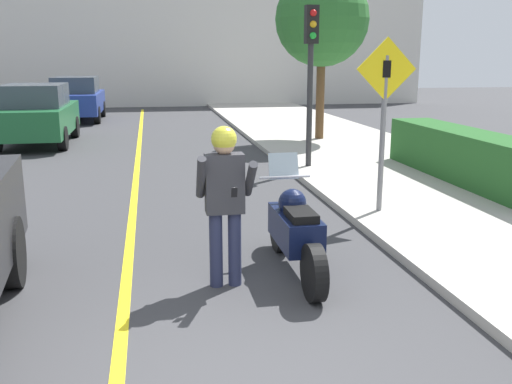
# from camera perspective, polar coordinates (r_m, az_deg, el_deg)

# --- Properties ---
(sidewalk_curb) EXTENTS (4.40, 44.00, 0.12)m
(sidewalk_curb) POSITION_cam_1_polar(r_m,az_deg,el_deg) (9.45, 22.36, -2.01)
(sidewalk_curb) COLOR #ADA89E
(sidewalk_curb) RESTS_ON ground
(road_center_line) EXTENTS (0.12, 36.00, 0.01)m
(road_center_line) POSITION_cam_1_polar(r_m,az_deg,el_deg) (9.92, -12.12, -0.92)
(road_center_line) COLOR yellow
(road_center_line) RESTS_ON ground
(building_backdrop) EXTENTS (28.00, 1.20, 6.07)m
(building_backdrop) POSITION_cam_1_polar(r_m,az_deg,el_deg) (29.63, -10.32, 14.33)
(building_backdrop) COLOR beige
(building_backdrop) RESTS_ON ground
(motorcycle) EXTENTS (0.62, 2.14, 1.28)m
(motorcycle) POSITION_cam_1_polar(r_m,az_deg,el_deg) (6.42, 3.91, -3.89)
(motorcycle) COLOR black
(motorcycle) RESTS_ON ground
(person_biker) EXTENTS (0.59, 0.47, 1.72)m
(person_biker) POSITION_cam_1_polar(r_m,az_deg,el_deg) (5.90, -3.15, 0.18)
(person_biker) COLOR #282D4C
(person_biker) RESTS_ON ground
(crossing_sign) EXTENTS (0.91, 0.08, 2.57)m
(crossing_sign) POSITION_cam_1_polar(r_m,az_deg,el_deg) (8.65, 12.69, 8.14)
(crossing_sign) COLOR slate
(crossing_sign) RESTS_ON sidewalk_curb
(traffic_light) EXTENTS (0.26, 0.30, 3.31)m
(traffic_light) POSITION_cam_1_polar(r_m,az_deg,el_deg) (12.13, 5.51, 13.44)
(traffic_light) COLOR #2D2D30
(traffic_light) RESTS_ON sidewalk_curb
(hedge_row) EXTENTS (0.90, 5.00, 0.93)m
(hedge_row) POSITION_cam_1_polar(r_m,az_deg,el_deg) (11.50, 20.37, 3.40)
(hedge_row) COLOR #235623
(hedge_row) RESTS_ON sidewalk_curb
(street_tree) EXTENTS (2.60, 2.60, 4.61)m
(street_tree) POSITION_cam_1_polar(r_m,az_deg,el_deg) (16.51, 6.63, 16.76)
(street_tree) COLOR brown
(street_tree) RESTS_ON sidewalk_curb
(parked_car_green) EXTENTS (1.88, 4.20, 1.68)m
(parked_car_green) POSITION_cam_1_polar(r_m,az_deg,el_deg) (17.18, -21.09, 7.29)
(parked_car_green) COLOR black
(parked_car_green) RESTS_ON ground
(parked_car_blue) EXTENTS (1.88, 4.20, 1.68)m
(parked_car_blue) POSITION_cam_1_polar(r_m,az_deg,el_deg) (23.34, -17.48, 8.92)
(parked_car_blue) COLOR black
(parked_car_blue) RESTS_ON ground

